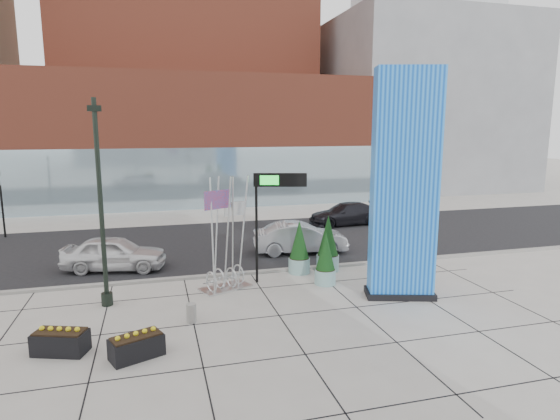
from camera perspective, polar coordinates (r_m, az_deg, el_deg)
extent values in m
plane|color=#9E9991|center=(17.78, -4.15, -11.84)|extent=(160.00, 160.00, 0.00)
cube|color=black|center=(27.21, -8.22, -4.12)|extent=(80.00, 12.00, 0.02)
cube|color=gray|center=(21.47, -6.23, -7.80)|extent=(80.00, 0.30, 0.12)
cube|color=brown|center=(43.42, -9.88, 8.42)|extent=(34.00, 10.00, 11.00)
cube|color=#8CA5B2|center=(38.85, -9.08, 3.83)|extent=(34.00, 0.60, 5.00)
cube|color=slate|center=(56.36, 16.27, 12.08)|extent=(20.00, 18.00, 18.00)
cube|color=blue|center=(18.46, 14.92, 2.83)|extent=(2.63, 1.64, 8.82)
cube|color=black|center=(19.44, 14.35, -9.80)|extent=(2.87, 1.88, 0.25)
cylinder|color=black|center=(18.20, -21.01, 0.55)|extent=(0.17, 0.17, 7.66)
cylinder|color=black|center=(19.08, -20.33, -10.14)|extent=(0.42, 0.42, 0.48)
cube|color=black|center=(17.99, -21.71, 11.44)|extent=(0.50, 0.26, 0.21)
cube|color=silver|center=(19.90, -6.66, -9.37)|extent=(2.31, 1.74, 0.06)
cylinder|color=silver|center=(18.99, -8.69, -3.05)|extent=(0.09, 0.09, 4.71)
cylinder|color=silver|center=(19.35, -7.69, -2.78)|extent=(0.09, 0.09, 4.71)
cylinder|color=silver|center=(19.18, -6.48, -2.87)|extent=(0.09, 0.09, 4.71)
cylinder|color=silver|center=(19.51, -5.38, -2.62)|extent=(0.09, 0.09, 4.71)
cylinder|color=silver|center=(19.15, -4.47, -2.86)|extent=(0.09, 0.09, 4.71)
torus|color=silver|center=(19.59, -8.71, -8.42)|extent=(0.38, 0.82, 0.86)
torus|color=silver|center=(19.82, -7.41, -8.17)|extent=(0.38, 0.82, 0.86)
torus|color=silver|center=(19.71, -5.96, -8.25)|extent=(0.38, 0.82, 0.86)
torus|color=silver|center=(19.96, -4.71, -7.99)|extent=(0.38, 0.82, 0.86)
cube|color=red|center=(18.95, -7.74, 1.30)|extent=(1.12, 0.60, 0.75)
cube|color=silver|center=(19.25, -5.24, 0.06)|extent=(0.92, 0.31, 0.57)
cylinder|color=gray|center=(16.71, -10.75, -12.24)|extent=(0.34, 0.34, 0.67)
cylinder|color=black|center=(19.92, -2.88, -2.37)|extent=(0.11, 0.11, 4.68)
cube|color=black|center=(19.81, -0.09, 3.78)|extent=(2.20, 0.78, 0.56)
cube|color=#19D833|center=(19.58, -1.26, 3.70)|extent=(0.76, 0.23, 0.39)
cylinder|color=#81ADAB|center=(22.15, 5.83, -6.40)|extent=(1.05, 1.05, 0.74)
cylinder|color=black|center=(22.05, 5.84, -5.48)|extent=(0.97, 0.97, 0.06)
cone|color=black|center=(21.82, 5.89, -3.08)|extent=(0.95, 0.95, 1.89)
cylinder|color=#81ADAB|center=(21.71, 2.35, -6.76)|extent=(0.99, 0.99, 0.69)
cylinder|color=black|center=(21.61, 2.36, -5.88)|extent=(0.91, 0.91, 0.06)
cone|color=black|center=(21.39, 2.37, -3.60)|extent=(0.89, 0.89, 1.78)
cylinder|color=#81ADAB|center=(20.29, 5.53, -8.10)|extent=(0.91, 0.91, 0.64)
cylinder|color=black|center=(20.19, 5.54, -7.24)|extent=(0.84, 0.84, 0.05)
cone|color=black|center=(19.96, 5.58, -5.00)|extent=(0.82, 0.82, 1.64)
cube|color=black|center=(15.81, -25.18, -14.42)|extent=(1.69, 1.23, 0.65)
cube|color=black|center=(15.67, -25.28, -13.26)|extent=(1.55, 1.09, 0.07)
cube|color=black|center=(14.76, -17.08, -15.69)|extent=(1.65, 1.25, 0.63)
cube|color=black|center=(14.62, -17.15, -14.50)|extent=(1.51, 1.12, 0.06)
imported|color=white|center=(23.28, -19.54, -5.02)|extent=(4.98, 2.80, 1.60)
imported|color=#A1A2A8|center=(24.92, 2.47, -3.44)|extent=(5.10, 2.31, 1.62)
imported|color=black|center=(32.38, 8.02, -0.49)|extent=(5.30, 2.42, 1.50)
cylinder|color=black|center=(32.84, -30.71, -0.17)|extent=(0.12, 0.12, 3.20)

